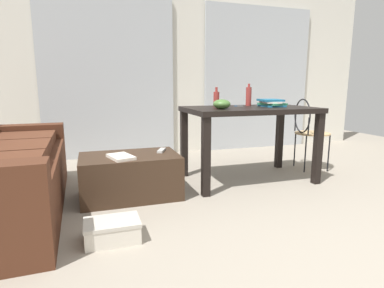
{
  "coord_description": "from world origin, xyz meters",
  "views": [
    {
      "loc": [
        -1.42,
        -1.17,
        1.0
      ],
      "look_at": [
        -0.47,
        1.72,
        0.43
      ],
      "focal_mm": 29.22,
      "sensor_mm": 36.0,
      "label": 1
    }
  ],
  "objects_px": {
    "coffee_table": "(130,176)",
    "craft_table": "(249,118)",
    "book_stack": "(271,103)",
    "shoebox": "(112,230)",
    "bottle_near": "(249,96)",
    "scissors": "(237,106)",
    "tv_remote_primary": "(161,150)",
    "bottle_far": "(216,99)",
    "bowl": "(222,104)",
    "wire_chair": "(307,127)",
    "magazine": "(121,157)"
  },
  "relations": [
    {
      "from": "scissors",
      "to": "tv_remote_primary",
      "type": "distance_m",
      "value": 1.01
    },
    {
      "from": "craft_table",
      "to": "scissors",
      "type": "xyz_separation_m",
      "value": [
        -0.05,
        0.18,
        0.11
      ]
    },
    {
      "from": "bowl",
      "to": "book_stack",
      "type": "distance_m",
      "value": 0.66
    },
    {
      "from": "wire_chair",
      "to": "shoebox",
      "type": "distance_m",
      "value": 2.65
    },
    {
      "from": "coffee_table",
      "to": "bottle_near",
      "type": "distance_m",
      "value": 1.58
    },
    {
      "from": "craft_table",
      "to": "bottle_near",
      "type": "xyz_separation_m",
      "value": [
        0.11,
        0.24,
        0.21
      ]
    },
    {
      "from": "bottle_far",
      "to": "tv_remote_primary",
      "type": "height_order",
      "value": "bottle_far"
    },
    {
      "from": "bottle_far",
      "to": "magazine",
      "type": "xyz_separation_m",
      "value": [
        -1.05,
        -0.44,
        -0.46
      ]
    },
    {
      "from": "craft_table",
      "to": "bowl",
      "type": "distance_m",
      "value": 0.44
    },
    {
      "from": "shoebox",
      "to": "bowl",
      "type": "bearing_deg",
      "value": 35.76
    },
    {
      "from": "book_stack",
      "to": "coffee_table",
      "type": "bearing_deg",
      "value": -174.47
    },
    {
      "from": "craft_table",
      "to": "book_stack",
      "type": "bearing_deg",
      "value": 2.02
    },
    {
      "from": "scissors",
      "to": "tv_remote_primary",
      "type": "bearing_deg",
      "value": -164.46
    },
    {
      "from": "bottle_near",
      "to": "scissors",
      "type": "distance_m",
      "value": 0.2
    },
    {
      "from": "craft_table",
      "to": "bowl",
      "type": "relative_size",
      "value": 7.88
    },
    {
      "from": "coffee_table",
      "to": "bottle_near",
      "type": "relative_size",
      "value": 3.59
    },
    {
      "from": "bottle_near",
      "to": "shoebox",
      "type": "distance_m",
      "value": 2.14
    },
    {
      "from": "coffee_table",
      "to": "book_stack",
      "type": "bearing_deg",
      "value": 5.53
    },
    {
      "from": "bowl",
      "to": "tv_remote_primary",
      "type": "height_order",
      "value": "bowl"
    },
    {
      "from": "craft_table",
      "to": "bottle_near",
      "type": "distance_m",
      "value": 0.34
    },
    {
      "from": "scissors",
      "to": "magazine",
      "type": "bearing_deg",
      "value": -161.8
    },
    {
      "from": "wire_chair",
      "to": "scissors",
      "type": "xyz_separation_m",
      "value": [
        -0.93,
        0.0,
        0.26
      ]
    },
    {
      "from": "wire_chair",
      "to": "book_stack",
      "type": "relative_size",
      "value": 2.67
    },
    {
      "from": "tv_remote_primary",
      "to": "magazine",
      "type": "xyz_separation_m",
      "value": [
        -0.39,
        -0.17,
        0.0
      ]
    },
    {
      "from": "bowl",
      "to": "scissors",
      "type": "relative_size",
      "value": 1.75
    },
    {
      "from": "bowl",
      "to": "bottle_near",
      "type": "bearing_deg",
      "value": 38.18
    },
    {
      "from": "bottle_near",
      "to": "shoebox",
      "type": "xyz_separation_m",
      "value": [
        -1.59,
        -1.18,
        -0.81
      ]
    },
    {
      "from": "bottle_far",
      "to": "scissors",
      "type": "xyz_separation_m",
      "value": [
        0.24,
        -0.01,
        -0.08
      ]
    },
    {
      "from": "craft_table",
      "to": "shoebox",
      "type": "distance_m",
      "value": 1.85
    },
    {
      "from": "coffee_table",
      "to": "craft_table",
      "type": "distance_m",
      "value": 1.36
    },
    {
      "from": "bottle_far",
      "to": "scissors",
      "type": "relative_size",
      "value": 2.14
    },
    {
      "from": "scissors",
      "to": "shoebox",
      "type": "distance_m",
      "value": 1.95
    },
    {
      "from": "wire_chair",
      "to": "bottle_far",
      "type": "xyz_separation_m",
      "value": [
        -1.17,
        0.01,
        0.34
      ]
    },
    {
      "from": "bottle_far",
      "to": "bowl",
      "type": "height_order",
      "value": "bottle_far"
    },
    {
      "from": "scissors",
      "to": "bowl",
      "type": "bearing_deg",
      "value": -135.0
    },
    {
      "from": "bottle_far",
      "to": "bowl",
      "type": "relative_size",
      "value": 1.22
    },
    {
      "from": "coffee_table",
      "to": "shoebox",
      "type": "relative_size",
      "value": 2.45
    },
    {
      "from": "book_stack",
      "to": "scissors",
      "type": "bearing_deg",
      "value": 151.51
    },
    {
      "from": "coffee_table",
      "to": "craft_table",
      "type": "height_order",
      "value": "craft_table"
    },
    {
      "from": "wire_chair",
      "to": "craft_table",
      "type": "bearing_deg",
      "value": -168.58
    },
    {
      "from": "bottle_near",
      "to": "tv_remote_primary",
      "type": "height_order",
      "value": "bottle_near"
    },
    {
      "from": "coffee_table",
      "to": "craft_table",
      "type": "xyz_separation_m",
      "value": [
        1.26,
        0.14,
        0.47
      ]
    },
    {
      "from": "bottle_far",
      "to": "bowl",
      "type": "bearing_deg",
      "value": -103.84
    },
    {
      "from": "bottle_far",
      "to": "magazine",
      "type": "distance_m",
      "value": 1.23
    },
    {
      "from": "book_stack",
      "to": "scissors",
      "type": "relative_size",
      "value": 3.32
    },
    {
      "from": "craft_table",
      "to": "book_stack",
      "type": "distance_m",
      "value": 0.3
    },
    {
      "from": "shoebox",
      "to": "bottle_far",
      "type": "bearing_deg",
      "value": 43.67
    },
    {
      "from": "bottle_near",
      "to": "book_stack",
      "type": "xyz_separation_m",
      "value": [
        0.15,
        -0.23,
        -0.07
      ]
    },
    {
      "from": "book_stack",
      "to": "magazine",
      "type": "distance_m",
      "value": 1.68
    },
    {
      "from": "bottle_far",
      "to": "book_stack",
      "type": "bearing_deg",
      "value": -18.0
    }
  ]
}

